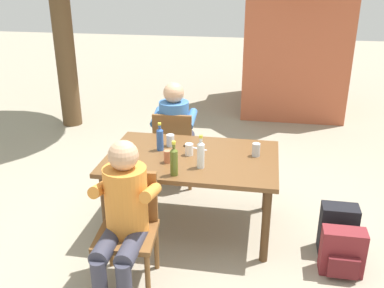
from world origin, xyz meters
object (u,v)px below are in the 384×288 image
object	(u,v)px
chair_near_left	(128,223)
cup_white	(189,149)
person_in_plaid_shirt	(123,212)
cup_glass	(170,140)
bottle_clear	(201,154)
backpack_by_near_side	(338,230)
person_in_white_shirt	(176,127)
bottle_olive	(174,161)
bottle_blue	(160,138)
table_knife	(193,148)
dining_table	(192,165)
chair_far_left	(174,145)
cup_terracotta	(168,157)
backpack_by_far_side	(342,253)
brick_kiosk	(297,21)
cup_steel	(256,150)

from	to	relation	value
chair_near_left	cup_white	distance (m)	0.94
person_in_plaid_shirt	cup_glass	bearing A→B (deg)	84.87
bottle_clear	backpack_by_near_side	world-z (taller)	bottle_clear
chair_near_left	person_in_white_shirt	world-z (taller)	person_in_white_shirt
bottle_olive	cup_glass	distance (m)	0.63
bottle_blue	table_knife	xyz separation A→B (m)	(0.30, 0.10, -0.11)
person_in_plaid_shirt	bottle_olive	world-z (taller)	person_in_plaid_shirt
cup_glass	cup_white	size ratio (longest dim) A/B	1.04
bottle_clear	cup_glass	xyz separation A→B (m)	(-0.36, 0.42, -0.07)
table_knife	bottle_blue	bearing A→B (deg)	-161.66
dining_table	chair_far_left	xyz separation A→B (m)	(-0.34, 0.80, -0.15)
bottle_clear	cup_terracotta	bearing A→B (deg)	169.83
person_in_plaid_shirt	backpack_by_near_side	bearing A→B (deg)	23.68
backpack_by_near_side	backpack_by_far_side	bearing A→B (deg)	-89.77
chair_near_left	person_in_plaid_shirt	size ratio (longest dim) A/B	0.74
dining_table	chair_near_left	xyz separation A→B (m)	(-0.35, -0.80, -0.15)
bottle_blue	backpack_by_far_side	distance (m)	1.84
chair_far_left	person_in_white_shirt	world-z (taller)	person_in_white_shirt
chair_far_left	bottle_clear	size ratio (longest dim) A/B	2.96
person_in_white_shirt	person_in_plaid_shirt	bearing A→B (deg)	-90.00
bottle_blue	bottle_clear	world-z (taller)	bottle_clear
bottle_clear	backpack_by_far_side	distance (m)	1.39
bottle_olive	person_in_white_shirt	bearing A→B (deg)	101.57
bottle_clear	bottle_olive	bearing A→B (deg)	-137.10
bottle_blue	bottle_clear	size ratio (longest dim) A/B	0.91
cup_terracotta	backpack_by_far_side	xyz separation A→B (m)	(1.49, -0.31, -0.59)
chair_far_left	brick_kiosk	world-z (taller)	brick_kiosk
person_in_white_shirt	bottle_olive	world-z (taller)	person_in_white_shirt
bottle_blue	dining_table	bearing A→B (deg)	-16.37
chair_far_left	bottle_clear	xyz separation A→B (m)	(0.45, -1.02, 0.36)
chair_near_left	table_knife	bearing A→B (deg)	71.59
chair_near_left	bottle_clear	distance (m)	0.83
chair_far_left	cup_white	world-z (taller)	chair_far_left
bottle_clear	brick_kiosk	world-z (taller)	brick_kiosk
person_in_white_shirt	cup_terracotta	xyz separation A→B (m)	(0.16, -1.08, 0.12)
chair_far_left	bottle_blue	world-z (taller)	bottle_blue
backpack_by_far_side	person_in_white_shirt	bearing A→B (deg)	139.91
brick_kiosk	cup_steel	bearing A→B (deg)	-96.79
bottle_clear	brick_kiosk	xyz separation A→B (m)	(0.93, 4.32, 0.61)
bottle_blue	bottle_clear	distance (m)	0.53
bottle_blue	brick_kiosk	world-z (taller)	brick_kiosk
cup_glass	cup_steel	size ratio (longest dim) A/B	0.94
cup_white	brick_kiosk	xyz separation A→B (m)	(1.07, 4.08, 0.69)
person_in_plaid_shirt	cup_white	size ratio (longest dim) A/B	10.91
backpack_by_near_side	backpack_by_far_side	distance (m)	0.29
bottle_clear	backpack_by_near_side	distance (m)	1.35
bottle_olive	cup_steel	size ratio (longest dim) A/B	2.48
person_in_plaid_shirt	person_in_white_shirt	bearing A→B (deg)	90.00
chair_far_left	cup_glass	world-z (taller)	chair_far_left
cup_glass	cup_terracotta	world-z (taller)	cup_glass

